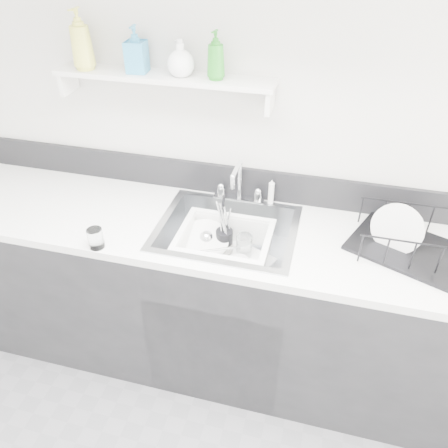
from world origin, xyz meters
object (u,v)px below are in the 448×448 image
(sink, at_px, (227,244))
(wash_tub, at_px, (224,248))
(counter_run, at_px, (226,299))
(dish_rack, at_px, (410,235))

(sink, height_order, wash_tub, sink)
(counter_run, distance_m, dish_rack, 0.95)
(counter_run, relative_size, sink, 5.00)
(wash_tub, height_order, dish_rack, dish_rack)
(sink, relative_size, wash_tub, 1.51)
(dish_rack, bearing_deg, sink, -153.54)
(sink, distance_m, wash_tub, 0.04)
(sink, bearing_deg, wash_tub, -91.63)
(counter_run, xyz_separation_m, dish_rack, (0.79, 0.05, 0.54))
(sink, xyz_separation_m, dish_rack, (0.79, 0.05, 0.17))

